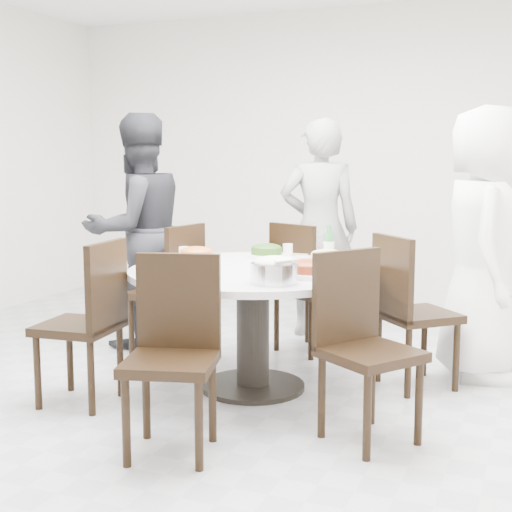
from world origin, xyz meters
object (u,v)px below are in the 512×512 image
at_px(diner_left, 137,231).
at_px(chair_sw, 78,323).
at_px(dining_table, 253,329).
at_px(beverage_bottle, 329,243).
at_px(rice_bowl, 274,273).
at_px(diner_middle, 319,228).
at_px(soup_bowl, 173,269).
at_px(chair_s, 170,358).
at_px(chair_ne, 418,312).
at_px(chair_se, 371,349).
at_px(chair_nw, 165,290).
at_px(chair_n, 310,287).
at_px(diner_right, 484,243).

bearing_deg(diner_left, chair_sw, 45.74).
bearing_deg(dining_table, beverage_bottle, 57.53).
height_order(diner_left, rice_bowl, diner_left).
distance_m(diner_middle, soup_bowl, 1.90).
height_order(chair_sw, chair_s, same).
bearing_deg(diner_left, chair_ne, 113.49).
bearing_deg(rice_bowl, dining_table, 125.48).
relative_size(dining_table, chair_sw, 1.58).
bearing_deg(chair_se, diner_middle, 58.45).
height_order(chair_nw, rice_bowl, chair_nw).
distance_m(dining_table, chair_n, 0.96).
bearing_deg(chair_sw, chair_n, 145.08).
height_order(diner_left, soup_bowl, diner_left).
distance_m(dining_table, diner_left, 1.45).
xyz_separation_m(chair_nw, rice_bowl, (1.16, -0.86, 0.33)).
xyz_separation_m(diner_right, soup_bowl, (-1.57, -1.23, -0.08)).
bearing_deg(chair_se, rice_bowl, 112.44).
bearing_deg(beverage_bottle, diner_middle, 110.82).
xyz_separation_m(chair_s, rice_bowl, (0.28, 0.63, 0.33)).
relative_size(chair_n, diner_middle, 0.55).
distance_m(soup_bowl, beverage_bottle, 1.13).
height_order(chair_nw, chair_se, same).
bearing_deg(chair_nw, chair_ne, 97.82).
height_order(chair_n, diner_right, diner_right).
bearing_deg(chair_n, diner_left, 37.84).
bearing_deg(chair_se, diner_left, 94.60).
bearing_deg(chair_sw, dining_table, 120.95).
height_order(chair_ne, chair_n, same).
distance_m(chair_se, beverage_bottle, 1.23).
relative_size(chair_nw, diner_left, 0.55).
distance_m(chair_n, rice_bowl, 1.43).
bearing_deg(diner_right, soup_bowl, 120.81).
height_order(chair_ne, beverage_bottle, beverage_bottle).
xyz_separation_m(diner_middle, soup_bowl, (-0.27, -1.88, -0.07)).
height_order(rice_bowl, soup_bowl, rice_bowl).
distance_m(dining_table, diner_right, 1.58).
bearing_deg(diner_left, soup_bowl, 69.10).
xyz_separation_m(diner_right, diner_middle, (-1.30, 0.65, -0.01)).
bearing_deg(chair_ne, chair_nw, 46.12).
xyz_separation_m(chair_sw, chair_se, (1.69, 0.08, 0.00)).
height_order(diner_right, rice_bowl, diner_right).
height_order(chair_se, soup_bowl, chair_se).
distance_m(chair_nw, chair_se, 1.98).
relative_size(chair_nw, diner_right, 0.55).
bearing_deg(chair_sw, diner_right, 118.49).
relative_size(dining_table, diner_middle, 0.87).
distance_m(chair_sw, rice_bowl, 1.19).
xyz_separation_m(dining_table, diner_left, (-1.20, 0.64, 0.49)).
bearing_deg(dining_table, rice_bowl, -54.52).
xyz_separation_m(chair_nw, diner_left, (-0.33, 0.19, 0.39)).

